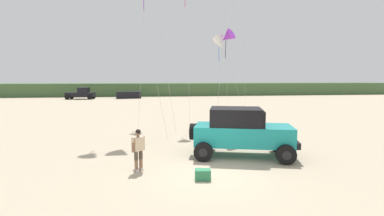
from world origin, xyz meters
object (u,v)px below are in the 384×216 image
person_watching (138,148)px  distant_sedan (129,95)px  kite_orange_streamer (221,43)px  cooler_box (203,175)px  jeep (242,131)px  distant_pickup (81,94)px  kite_yellow_diamond (227,37)px

person_watching → distant_sedan: person_watching is taller
person_watching → kite_orange_streamer: (7.12, 16.40, 6.04)m
cooler_box → kite_orange_streamer: size_ratio=0.07×
jeep → kite_orange_streamer: bearing=80.5°
distant_sedan → kite_orange_streamer: (10.97, -23.30, 6.38)m
jeep → cooler_box: (-2.30, -2.78, -1.01)m
person_watching → distant_pickup: bearing=106.6°
kite_orange_streamer → person_watching: bearing=-113.5°
jeep → person_watching: jeep is taller
distant_pickup → kite_yellow_diamond: size_ratio=0.56×
person_watching → distant_sedan: bearing=95.5°
distant_pickup → kite_orange_streamer: bearing=-50.4°
distant_pickup → distant_sedan: bearing=4.1°
jeep → cooler_box: size_ratio=8.96×
distant_pickup → distant_sedan: (7.85, 0.56, -0.34)m
cooler_box → distant_sedan: 41.45m
person_watching → cooler_box: bearing=-28.9°
cooler_box → kite_orange_streamer: (4.79, 17.68, 6.79)m
cooler_box → distant_sedan: bearing=104.7°
person_watching → distant_sedan: (-3.85, 39.70, -0.34)m
distant_sedan → kite_yellow_diamond: bearing=-73.0°
jeep → distant_sedan: size_ratio=1.19×
cooler_box → kite_yellow_diamond: bearing=79.0°
kite_orange_streamer → cooler_box: bearing=-105.2°
cooler_box → distant_sedan: distant_sedan is taller
person_watching → distant_sedan: 39.89m
person_watching → kite_yellow_diamond: kite_yellow_diamond is taller
cooler_box → person_watching: bearing=157.3°
kite_orange_streamer → jeep: bearing=-99.5°
person_watching → distant_sedan: size_ratio=0.40×
distant_pickup → person_watching: bearing=-73.4°
kite_yellow_diamond → distant_sedan: bearing=115.9°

